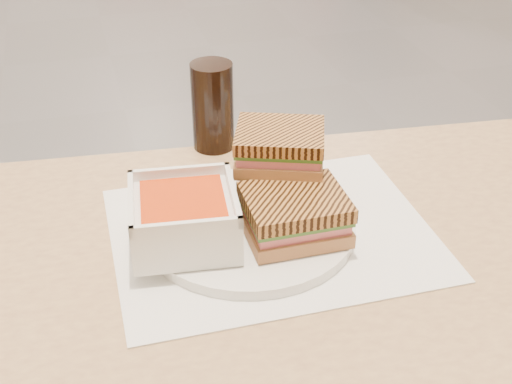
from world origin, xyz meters
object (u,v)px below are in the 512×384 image
object	(u,v)px
panini_lower	(295,214)
soup_bowl	(184,219)
cola_glass	(213,106)
main_table	(187,377)
plate	(249,227)

from	to	relation	value
panini_lower	soup_bowl	bearing A→B (deg)	170.39
cola_glass	main_table	bearing A→B (deg)	-108.44
plate	cola_glass	bearing A→B (deg)	88.30
main_table	panini_lower	distance (m)	0.23
plate	cola_glass	xyz separation A→B (m)	(0.01, 0.23, 0.06)
main_table	cola_glass	size ratio (longest dim) A/B	9.54
plate	cola_glass	size ratio (longest dim) A/B	1.98
plate	soup_bowl	xyz separation A→B (m)	(-0.08, -0.02, 0.04)
panini_lower	cola_glass	xyz separation A→B (m)	(-0.04, 0.27, 0.02)
panini_lower	plate	bearing A→B (deg)	140.82
soup_bowl	panini_lower	bearing A→B (deg)	-9.61
panini_lower	cola_glass	size ratio (longest dim) A/B	0.89
soup_bowl	cola_glass	world-z (taller)	cola_glass
panini_lower	cola_glass	world-z (taller)	cola_glass
soup_bowl	cola_glass	size ratio (longest dim) A/B	1.03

